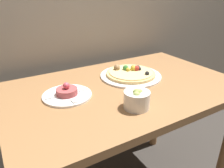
# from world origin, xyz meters

# --- Properties ---
(dining_table) EXTENTS (1.16, 0.72, 0.78)m
(dining_table) POSITION_xyz_m (0.00, 0.36, 0.66)
(dining_table) COLOR olive
(dining_table) RESTS_ON ground_plane
(pizza_plate) EXTENTS (0.33, 0.33, 0.06)m
(pizza_plate) POSITION_xyz_m (0.10, 0.45, 0.79)
(pizza_plate) COLOR white
(pizza_plate) RESTS_ON dining_table
(tartare_plate) EXTENTS (0.22, 0.22, 0.07)m
(tartare_plate) POSITION_xyz_m (-0.28, 0.40, 0.79)
(tartare_plate) COLOR white
(tartare_plate) RESTS_ON dining_table
(small_bowl) EXTENTS (0.11, 0.11, 0.08)m
(small_bowl) POSITION_xyz_m (-0.07, 0.16, 0.82)
(small_bowl) COLOR silver
(small_bowl) RESTS_ON dining_table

